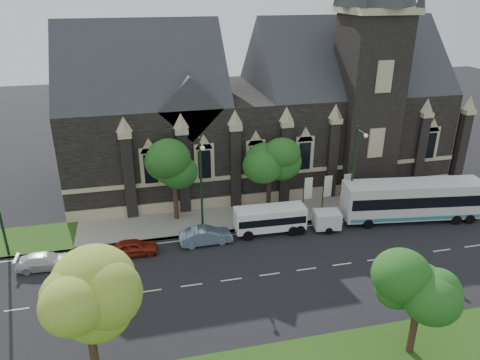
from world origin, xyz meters
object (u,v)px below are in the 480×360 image
object	(u,v)px
street_lamp_mid	(201,182)
sedan	(206,236)
box_trailer	(327,220)
banner_flag_left	(307,191)
tree_park_near	(91,300)
banner_flag_center	(326,189)
tree_park_east	(422,286)
tree_walk_right	(271,153)
street_lamp_near	(354,168)
tree_walk_left	(175,162)
car_far_red	(134,247)
tour_coach	(412,200)
shuttle_bus	(270,218)
banner_flag_right	(345,187)
car_far_white	(45,261)

from	to	relation	value
street_lamp_mid	sedan	distance (m)	4.61
box_trailer	banner_flag_left	bearing A→B (deg)	108.55
tree_park_near	banner_flag_center	xyz separation A→B (m)	(20.06, 17.77, -4.03)
box_trailer	sedan	xyz separation A→B (m)	(-10.98, 0.14, -0.28)
tree_park_east	tree_walk_right	distance (m)	20.29
tree_walk_right	banner_flag_left	size ratio (longest dim) A/B	1.95
box_trailer	tree_park_east	bearing A→B (deg)	-85.78
tree_park_near	street_lamp_near	xyz separation A→B (m)	(21.77, 15.86, -1.30)
tree_park_near	sedan	distance (m)	17.33
tree_walk_left	tree_park_east	bearing A→B (deg)	-59.13
tree_park_near	street_lamp_mid	size ratio (longest dim) A/B	0.95
tree_park_near	tree_walk_right	size ratio (longest dim) A/B	1.10
tree_walk_left	car_far_red	xyz separation A→B (m)	(-4.23, -5.48, -5.06)
tree_walk_left	street_lamp_mid	distance (m)	4.08
tour_coach	sedan	bearing A→B (deg)	-172.43
tree_walk_right	tour_coach	world-z (taller)	tree_walk_right
banner_flag_left	banner_flag_center	xyz separation A→B (m)	(2.00, 0.00, 0.00)
box_trailer	shuttle_bus	bearing A→B (deg)	179.47
sedan	tour_coach	bearing A→B (deg)	-92.31
street_lamp_near	banner_flag_right	world-z (taller)	street_lamp_near
tree_walk_left	street_lamp_mid	world-z (taller)	street_lamp_mid
sedan	tree_walk_right	bearing A→B (deg)	-56.94
banner_flag_left	street_lamp_near	bearing A→B (deg)	-27.18
sedan	car_far_white	xyz separation A→B (m)	(-12.78, -0.81, -0.11)
shuttle_bus	car_far_white	bearing A→B (deg)	-173.86
tour_coach	banner_flag_left	bearing A→B (deg)	167.16
banner_flag_right	tour_coach	size ratio (longest dim) A/B	0.30
tree_park_east	shuttle_bus	world-z (taller)	tree_park_east
street_lamp_near	tour_coach	distance (m)	6.42
car_far_white	sedan	bearing A→B (deg)	-84.14
sedan	car_far_red	xyz separation A→B (m)	(-6.03, -0.41, -0.06)
car_far_red	tree_walk_right	bearing A→B (deg)	-67.37
banner_flag_right	sedan	bearing A→B (deg)	-166.76
tree_walk_right	sedan	world-z (taller)	tree_walk_right
street_lamp_mid	sedan	size ratio (longest dim) A/B	2.02
banner_flag_right	box_trailer	xyz separation A→B (m)	(-3.31, -3.50, -1.37)
street_lamp_mid	tour_coach	bearing A→B (deg)	-4.53
banner_flag_left	tree_park_east	bearing A→B (deg)	-90.35
banner_flag_right	car_far_red	size ratio (longest dim) A/B	1.02
sedan	car_far_red	size ratio (longest dim) A/B	1.13
tree_park_near	tree_walk_right	world-z (taller)	tree_park_near
shuttle_bus	car_far_white	world-z (taller)	shuttle_bus
tree_park_east	street_lamp_near	distance (m)	16.86
tree_park_near	street_lamp_mid	world-z (taller)	street_lamp_mid
banner_flag_right	tour_coach	xyz separation A→B (m)	(5.14, -3.45, -0.34)
street_lamp_near	sedan	xyz separation A→B (m)	(-14.00, -1.46, -4.38)
tree_walk_right	box_trailer	xyz separation A→B (m)	(3.77, -5.22, -4.81)
banner_flag_center	tree_park_east	bearing A→B (deg)	-96.57
tree_walk_right	car_far_white	world-z (taller)	tree_walk_right
street_lamp_near	tree_park_near	bearing A→B (deg)	-143.92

